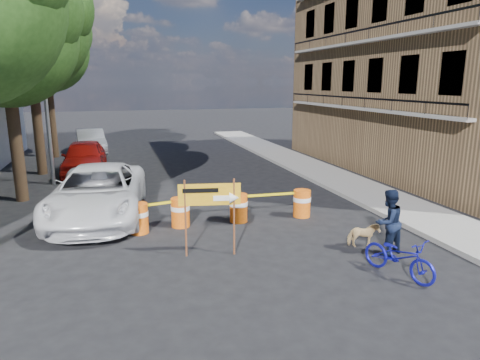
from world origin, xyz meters
TOP-DOWN VIEW (x-y plane):
  - ground at (0.00, 0.00)m, footprint 120.00×120.00m
  - sidewalk_east at (6.20, 6.00)m, footprint 2.40×40.00m
  - apartment_building at (12.00, 8.00)m, footprint 8.00×16.00m
  - tree_mid_a at (-6.74, 7.00)m, footprint 5.25×5.00m
  - tree_mid_b at (-6.73, 12.00)m, footprint 5.67×5.40m
  - tree_far at (-6.74, 17.00)m, footprint 5.04×4.80m
  - streetlamp at (-5.93, 9.50)m, footprint 1.25×0.18m
  - barrel_far_left at (-2.79, 2.11)m, footprint 0.58×0.58m
  - barrel_mid_left at (-1.52, 2.36)m, footprint 0.58×0.58m
  - barrel_mid_right at (0.33, 2.31)m, footprint 0.58×0.58m
  - barrel_far_right at (2.48, 2.23)m, footprint 0.58×0.58m
  - detour_sign at (-0.92, -0.16)m, footprint 1.54×0.44m
  - pedestrian at (3.28, -1.29)m, footprint 0.98×0.85m
  - bicycle at (2.75, -2.51)m, footprint 0.93×1.12m
  - dog at (2.94, -0.73)m, footprint 0.87×0.54m
  - suv_white at (-3.96, 3.99)m, footprint 3.45×6.34m
  - sedan_red at (-4.80, 11.49)m, footprint 2.05×4.81m
  - sedan_silver at (-4.80, 17.96)m, footprint 2.12×4.68m

SIDE VIEW (x-z plane):
  - ground at x=0.00m, z-range 0.00..0.00m
  - sidewalk_east at x=6.20m, z-range 0.00..0.15m
  - dog at x=2.94m, z-range 0.00..0.68m
  - barrel_far_left at x=-2.79m, z-range 0.02..0.92m
  - barrel_mid_left at x=-1.52m, z-range 0.02..0.92m
  - barrel_mid_right at x=0.33m, z-range 0.02..0.92m
  - barrel_far_right at x=2.48m, z-range 0.02..0.92m
  - sedan_silver at x=-4.80m, z-range 0.00..1.49m
  - sedan_red at x=-4.80m, z-range 0.00..1.62m
  - suv_white at x=-3.96m, z-range 0.00..1.69m
  - pedestrian at x=3.28m, z-range 0.00..1.72m
  - bicycle at x=2.75m, z-range 0.00..1.82m
  - detour_sign at x=-0.92m, z-range 0.47..2.48m
  - streetlamp at x=-5.93m, z-range 0.38..8.38m
  - apartment_building at x=12.00m, z-range 0.00..12.00m
  - tree_mid_a at x=-6.74m, z-range 1.67..10.34m
  - tree_far at x=-6.74m, z-range 1.80..10.64m
  - tree_mid_b at x=-6.73m, z-range 1.90..11.53m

